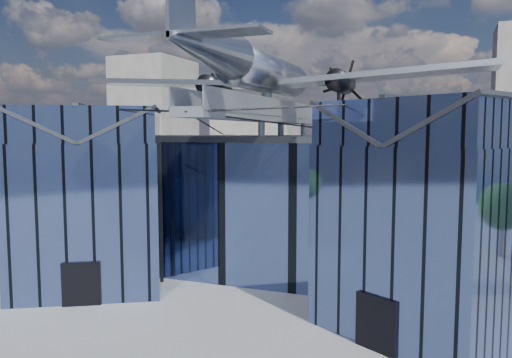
% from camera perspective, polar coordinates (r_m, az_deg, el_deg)
% --- Properties ---
extents(ground_plane, '(120.00, 120.00, 0.00)m').
position_cam_1_polar(ground_plane, '(31.35, -1.35, -13.54)').
color(ground_plane, gray).
extents(museum, '(32.88, 24.50, 17.60)m').
position_cam_1_polar(museum, '(35.41, 2.22, -2.14)').
color(museum, '#45578D').
rests_on(museum, ground).
extents(bg_towers, '(77.00, 24.50, 26.00)m').
position_cam_1_polar(bg_towers, '(78.53, 13.88, 5.09)').
color(bg_towers, gray).
rests_on(bg_towers, ground).
extents(tree_side_w, '(3.94, 3.94, 5.36)m').
position_cam_1_polar(tree_side_w, '(45.43, -21.33, -3.27)').
color(tree_side_w, '#332414').
rests_on(tree_side_w, ground).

